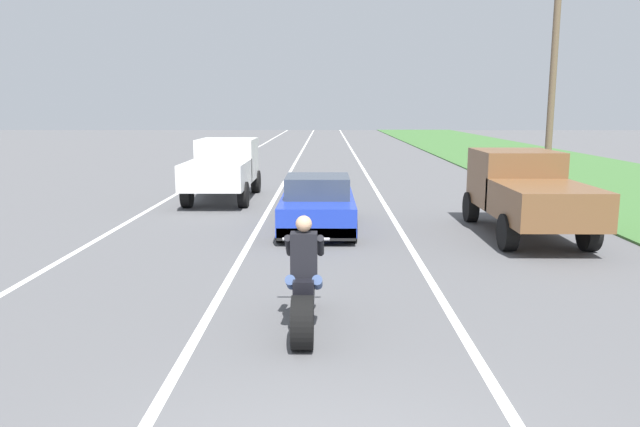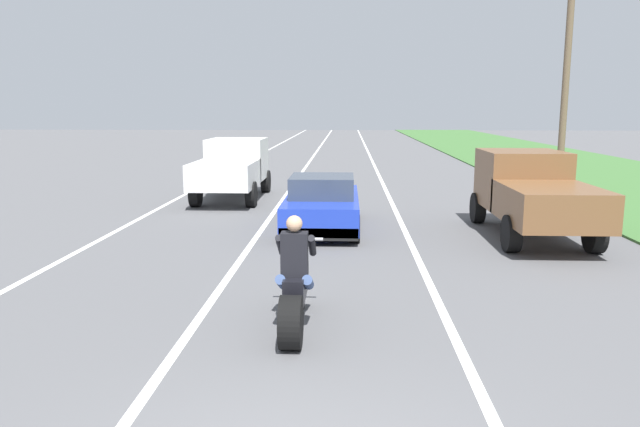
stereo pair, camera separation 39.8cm
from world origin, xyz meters
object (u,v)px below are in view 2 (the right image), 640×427
Objects in this scene: pickup_truck_left_lane_white at (233,166)px; pickup_truck_right_shoulder_brown at (532,191)px; sports_car_blue at (322,204)px; motorcycle_with_rider at (295,290)px.

pickup_truck_left_lane_white and pickup_truck_right_shoulder_brown have the same top height.
pickup_truck_right_shoulder_brown is (4.99, -0.69, 0.48)m from sports_car_blue.
pickup_truck_right_shoulder_brown is at bearing -7.92° from sports_car_blue.
pickup_truck_left_lane_white is at bearing 104.55° from motorcycle_with_rider.
pickup_truck_right_shoulder_brown is at bearing 51.75° from motorcycle_with_rider.
pickup_truck_left_lane_white reaches higher than motorcycle_with_rider.
sports_car_blue is 5.06m from pickup_truck_right_shoulder_brown.
motorcycle_with_rider is at bearing -128.25° from pickup_truck_right_shoulder_brown.
motorcycle_with_rider is 0.46× the size of pickup_truck_right_shoulder_brown.
sports_car_blue is (0.08, 7.12, 0.04)m from motorcycle_with_rider.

